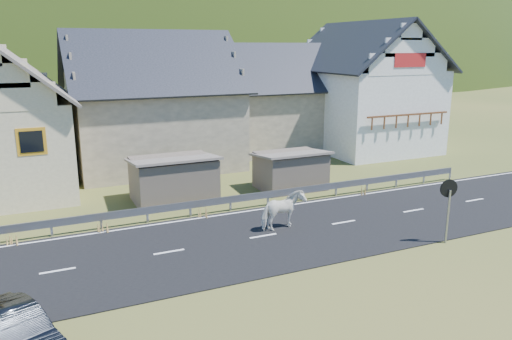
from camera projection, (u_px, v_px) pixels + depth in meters
name	position (u px, v px, depth m)	size (l,w,h in m)	color
ground	(263.00, 237.00, 20.76)	(160.00, 160.00, 0.00)	#38471D
road	(263.00, 236.00, 20.75)	(60.00, 7.00, 0.04)	black
lane_markings	(263.00, 236.00, 20.74)	(60.00, 6.60, 0.01)	silver
guardrail	(230.00, 200.00, 23.87)	(28.10, 0.09, 0.75)	#93969B
shed_left	(173.00, 180.00, 25.43)	(4.30, 3.30, 2.40)	#6C5C4E
shed_right	(290.00, 171.00, 27.62)	(3.80, 2.90, 2.20)	#6C5C4E
house_stone_a	(152.00, 95.00, 32.48)	(10.80, 9.80, 8.90)	tan
house_stone_b	(275.00, 93.00, 38.36)	(9.80, 8.80, 8.10)	tan
house_white	(363.00, 82.00, 37.91)	(8.80, 10.80, 9.70)	white
mountain	(70.00, 122.00, 186.61)	(440.00, 280.00, 260.00)	black
horse	(283.00, 210.00, 21.37)	(1.97, 0.90, 1.66)	silver
car	(15.00, 335.00, 12.60)	(1.35, 3.88, 1.28)	black
traffic_mirror	(448.00, 197.00, 19.73)	(0.72, 0.27, 2.63)	#93969B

